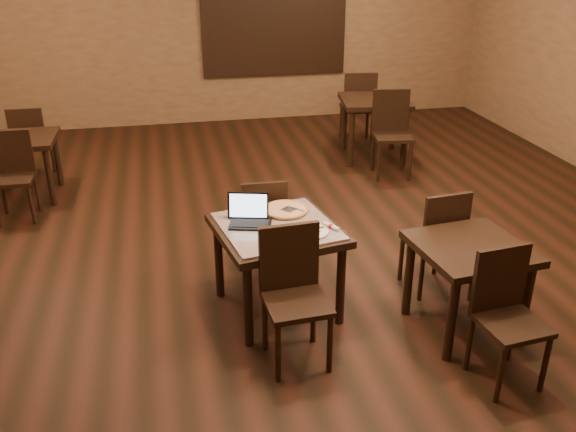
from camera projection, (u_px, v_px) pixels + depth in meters
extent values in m
plane|color=black|center=(322.00, 258.00, 5.85)|extent=(10.00, 10.00, 0.00)
cube|color=#8D6A48|center=(243.00, 27.00, 9.67)|extent=(8.00, 0.02, 3.00)
cube|color=#295998|center=(274.00, 23.00, 9.72)|extent=(2.20, 0.04, 1.50)
cube|color=black|center=(275.00, 23.00, 9.69)|extent=(2.34, 0.02, 1.64)
cylinder|color=black|center=(248.00, 304.00, 4.47)|extent=(0.07, 0.07, 0.71)
cylinder|color=black|center=(219.00, 258.00, 5.11)|extent=(0.07, 0.07, 0.71)
cylinder|color=black|center=(341.00, 284.00, 4.73)|extent=(0.07, 0.07, 0.71)
cylinder|color=black|center=(302.00, 243.00, 5.37)|extent=(0.07, 0.07, 0.71)
cube|color=black|center=(277.00, 230.00, 4.77)|extent=(1.07, 1.07, 0.06)
cube|color=#1B46B1|center=(277.00, 226.00, 4.75)|extent=(0.98, 0.98, 0.02)
cylinder|color=black|center=(278.00, 354.00, 4.14)|extent=(0.04, 0.04, 0.47)
cylinder|color=black|center=(265.00, 323.00, 4.47)|extent=(0.04, 0.04, 0.47)
cylinder|color=black|center=(330.00, 344.00, 4.23)|extent=(0.04, 0.04, 0.47)
cylinder|color=black|center=(313.00, 315.00, 4.56)|extent=(0.04, 0.04, 0.47)
cube|color=black|center=(297.00, 303.00, 4.24)|extent=(0.46, 0.46, 0.04)
cube|color=black|center=(289.00, 256.00, 4.30)|extent=(0.44, 0.07, 0.50)
cylinder|color=black|center=(278.00, 237.00, 5.78)|extent=(0.04, 0.04, 0.43)
cylinder|color=black|center=(284.00, 254.00, 5.48)|extent=(0.04, 0.04, 0.43)
cylinder|color=black|center=(242.00, 240.00, 5.73)|extent=(0.04, 0.04, 0.43)
cylinder|color=black|center=(246.00, 257.00, 5.42)|extent=(0.04, 0.04, 0.43)
cube|color=black|center=(262.00, 224.00, 5.50)|extent=(0.41, 0.41, 0.04)
cube|color=black|center=(265.00, 207.00, 5.24)|extent=(0.40, 0.05, 0.46)
cube|color=black|center=(251.00, 224.00, 4.75)|extent=(0.37, 0.30, 0.02)
cube|color=black|center=(248.00, 206.00, 4.81)|extent=(0.33, 0.13, 0.21)
cube|color=#C9DCFF|center=(248.00, 206.00, 4.80)|extent=(0.29, 0.11, 0.18)
cylinder|color=white|center=(310.00, 232.00, 4.63)|extent=(0.28, 0.28, 0.02)
cylinder|color=silver|center=(286.00, 211.00, 4.98)|extent=(0.35, 0.35, 0.01)
cylinder|color=beige|center=(286.00, 210.00, 4.98)|extent=(0.36, 0.36, 0.02)
torus|color=#BA7C3B|center=(286.00, 209.00, 4.98)|extent=(0.37, 0.37, 0.02)
cube|color=silver|center=(289.00, 209.00, 4.96)|extent=(0.23, 0.25, 0.01)
cylinder|color=white|center=(331.00, 226.00, 4.69)|extent=(0.10, 0.15, 0.03)
cylinder|color=maroon|center=(331.00, 226.00, 4.69)|extent=(0.05, 0.04, 0.04)
cylinder|color=black|center=(351.00, 138.00, 8.01)|extent=(0.08, 0.08, 0.79)
cylinder|color=black|center=(344.00, 123.00, 8.66)|extent=(0.08, 0.08, 0.79)
cylinder|color=black|center=(404.00, 137.00, 8.05)|extent=(0.08, 0.08, 0.79)
cylinder|color=black|center=(393.00, 123.00, 8.69)|extent=(0.08, 0.08, 0.79)
cube|color=black|center=(375.00, 101.00, 8.19)|extent=(1.01, 1.01, 0.07)
cylinder|color=black|center=(379.00, 163.00, 7.58)|extent=(0.04, 0.04, 0.50)
cylinder|color=black|center=(373.00, 152.00, 7.95)|extent=(0.04, 0.04, 0.50)
cylinder|color=black|center=(410.00, 162.00, 7.61)|extent=(0.04, 0.04, 0.50)
cylinder|color=black|center=(403.00, 152.00, 7.97)|extent=(0.04, 0.04, 0.50)
cube|color=black|center=(393.00, 137.00, 7.66)|extent=(0.53, 0.53, 0.04)
cube|color=black|center=(391.00, 110.00, 7.73)|extent=(0.47, 0.11, 0.53)
cylinder|color=black|center=(367.00, 122.00, 9.24)|extent=(0.04, 0.04, 0.50)
cylinder|color=black|center=(372.00, 129.00, 8.88)|extent=(0.04, 0.04, 0.50)
cylinder|color=black|center=(341.00, 122.00, 9.22)|extent=(0.04, 0.04, 0.50)
cylinder|color=black|center=(345.00, 130.00, 8.86)|extent=(0.04, 0.04, 0.50)
cube|color=black|center=(357.00, 108.00, 8.94)|extent=(0.53, 0.53, 0.04)
cube|color=black|center=(361.00, 92.00, 8.63)|extent=(0.47, 0.11, 0.53)
cylinder|color=black|center=(3.00, 162.00, 7.31)|extent=(0.07, 0.07, 0.69)
cylinder|color=black|center=(50.00, 177.00, 6.87)|extent=(0.07, 0.07, 0.69)
cylinder|color=black|center=(57.00, 159.00, 7.43)|extent=(0.07, 0.07, 0.69)
cube|color=black|center=(20.00, 140.00, 6.94)|extent=(0.79, 0.79, 0.06)
cylinder|color=black|center=(4.00, 195.00, 6.71)|extent=(0.04, 0.04, 0.44)
cylinder|color=black|center=(32.00, 205.00, 6.46)|extent=(0.04, 0.04, 0.44)
cylinder|color=black|center=(37.00, 193.00, 6.77)|extent=(0.04, 0.04, 0.44)
cube|color=black|center=(13.00, 179.00, 6.48)|extent=(0.42, 0.42, 0.04)
cube|color=black|center=(12.00, 151.00, 6.54)|extent=(0.41, 0.04, 0.47)
cylinder|color=black|center=(53.00, 156.00, 7.90)|extent=(0.04, 0.04, 0.44)
cylinder|color=black|center=(48.00, 165.00, 7.58)|extent=(0.04, 0.04, 0.44)
cylinder|color=black|center=(24.00, 158.00, 7.83)|extent=(0.04, 0.04, 0.44)
cylinder|color=black|center=(19.00, 167.00, 7.52)|extent=(0.04, 0.04, 0.44)
cube|color=black|center=(33.00, 143.00, 7.61)|extent=(0.42, 0.42, 0.04)
cube|color=black|center=(26.00, 128.00, 7.34)|extent=(0.41, 0.04, 0.47)
cylinder|color=black|center=(452.00, 319.00, 4.31)|extent=(0.07, 0.07, 0.70)
cylinder|color=black|center=(409.00, 276.00, 4.85)|extent=(0.07, 0.07, 0.70)
cylinder|color=black|center=(526.00, 304.00, 4.49)|extent=(0.07, 0.07, 0.70)
cylinder|color=black|center=(476.00, 264.00, 5.03)|extent=(0.07, 0.07, 0.70)
cube|color=black|center=(471.00, 248.00, 4.52)|extent=(0.86, 0.86, 0.06)
cylinder|color=black|center=(500.00, 375.00, 3.96)|extent=(0.04, 0.04, 0.44)
cylinder|color=black|center=(469.00, 344.00, 4.26)|extent=(0.04, 0.04, 0.44)
cylinder|color=black|center=(545.00, 364.00, 4.06)|extent=(0.04, 0.04, 0.44)
cylinder|color=black|center=(512.00, 334.00, 4.36)|extent=(0.04, 0.04, 0.44)
cube|color=black|center=(512.00, 324.00, 4.06)|extent=(0.45, 0.45, 0.04)
cube|color=black|center=(500.00, 278.00, 4.11)|extent=(0.41, 0.08, 0.47)
cylinder|color=black|center=(436.00, 252.00, 5.49)|extent=(0.04, 0.04, 0.44)
cylinder|color=black|center=(458.00, 271.00, 5.19)|extent=(0.04, 0.04, 0.44)
cylinder|color=black|center=(401.00, 258.00, 5.39)|extent=(0.04, 0.04, 0.44)
cylinder|color=black|center=(421.00, 277.00, 5.09)|extent=(0.04, 0.04, 0.44)
cube|color=black|center=(432.00, 240.00, 5.19)|extent=(0.45, 0.45, 0.04)
cube|color=black|center=(447.00, 222.00, 4.92)|extent=(0.41, 0.08, 0.47)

